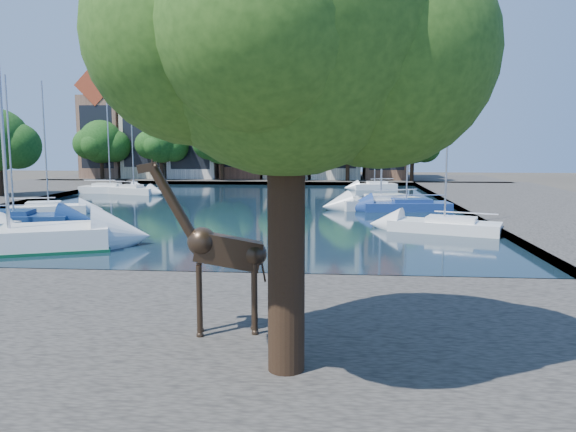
{
  "coord_description": "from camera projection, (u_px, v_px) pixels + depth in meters",
  "views": [
    {
      "loc": [
        8.54,
        -20.71,
        5.47
      ],
      "look_at": [
        6.94,
        -2.0,
        2.96
      ],
      "focal_mm": 35.0,
      "sensor_mm": 36.0,
      "label": 1
    }
  ],
  "objects": [
    {
      "name": "sailboat_right_d",
      "position": [
        374.0,
        185.0,
        62.89
      ],
      "size": [
        5.17,
        3.02,
        7.36
      ],
      "color": "white",
      "rests_on": "water_basin"
    },
    {
      "name": "far_tree_mid_west",
      "position": [
        223.0,
        142.0,
        71.56
      ],
      "size": [
        7.8,
        6.0,
        8.0
      ],
      "color": "#332114",
      "rests_on": "far_quay"
    },
    {
      "name": "right_quay",
      "position": [
        548.0,
        209.0,
        43.46
      ],
      "size": [
        14.0,
        52.0,
        0.5
      ],
      "primitive_type": "cube",
      "color": "#494640",
      "rests_on": "ground"
    },
    {
      "name": "plane_tree",
      "position": [
        292.0,
        31.0,
        11.34
      ],
      "size": [
        8.32,
        6.4,
        10.62
      ],
      "color": "#332114",
      "rests_on": "near_quay"
    },
    {
      "name": "sailboat_left_d",
      "position": [
        134.0,
        189.0,
        57.21
      ],
      "size": [
        5.32,
        3.31,
        7.87
      ],
      "color": "silver",
      "rests_on": "water_basin"
    },
    {
      "name": "townhouse_center",
      "position": [
        244.0,
        120.0,
        76.42
      ],
      "size": [
        5.44,
        9.18,
        16.93
      ],
      "color": "brown",
      "rests_on": "far_quay"
    },
    {
      "name": "sailboat_right_b",
      "position": [
        406.0,
        204.0,
        43.74
      ],
      "size": [
        6.94,
        3.05,
        10.74
      ],
      "color": "navy",
      "rests_on": "water_basin"
    },
    {
      "name": "townhouse_west_end",
      "position": [
        110.0,
        127.0,
        78.15
      ],
      "size": [
        5.44,
        9.18,
        14.93
      ],
      "color": "brown",
      "rests_on": "far_quay"
    },
    {
      "name": "sailboat_right_c",
      "position": [
        381.0,
        201.0,
        45.2
      ],
      "size": [
        7.42,
        4.91,
        12.46
      ],
      "color": "silver",
      "rests_on": "water_basin"
    },
    {
      "name": "far_tree_east",
      "position": [
        349.0,
        143.0,
        70.22
      ],
      "size": [
        7.54,
        5.8,
        7.84
      ],
      "color": "#332114",
      "rests_on": "far_quay"
    },
    {
      "name": "sailboat_left_e",
      "position": [
        110.0,
        188.0,
        58.7
      ],
      "size": [
        6.11,
        2.17,
        10.64
      ],
      "color": "white",
      "rests_on": "water_basin"
    },
    {
      "name": "water_basin",
      "position": [
        230.0,
        208.0,
        45.6
      ],
      "size": [
        38.0,
        50.0,
        0.08
      ],
      "primitive_type": "cube",
      "color": "black",
      "rests_on": "ground"
    },
    {
      "name": "giraffe_statue",
      "position": [
        218.0,
        250.0,
        14.34
      ],
      "size": [
        3.11,
        0.97,
        4.46
      ],
      "color": "#312418",
      "rests_on": "near_quay"
    },
    {
      "name": "far_tree_mid_east",
      "position": [
        285.0,
        144.0,
        70.91
      ],
      "size": [
        7.02,
        5.4,
        7.52
      ],
      "color": "#332114",
      "rests_on": "far_quay"
    },
    {
      "name": "sailboat_left_c",
      "position": [
        49.0,
        207.0,
        41.71
      ],
      "size": [
        5.67,
        3.69,
        9.72
      ],
      "color": "white",
      "rests_on": "water_basin"
    },
    {
      "name": "townhouse_west_inner",
      "position": [
        198.0,
        127.0,
        77.1
      ],
      "size": [
        6.43,
        9.18,
        15.15
      ],
      "color": "silver",
      "rests_on": "far_quay"
    },
    {
      "name": "sailboat_right_a",
      "position": [
        444.0,
        224.0,
        33.31
      ],
      "size": [
        6.76,
        4.28,
        10.56
      ],
      "color": "white",
      "rests_on": "water_basin"
    },
    {
      "name": "townhouse_east_mid",
      "position": [
        336.0,
        121.0,
        75.4
      ],
      "size": [
        6.43,
        9.18,
        16.65
      ],
      "color": "beige",
      "rests_on": "far_quay"
    },
    {
      "name": "townhouse_east_end",
      "position": [
        385.0,
        129.0,
        74.98
      ],
      "size": [
        5.44,
        9.18,
        14.43
      ],
      "color": "brown",
      "rests_on": "far_quay"
    },
    {
      "name": "far_tree_far_west",
      "position": [
        102.0,
        143.0,
        72.92
      ],
      "size": [
        7.28,
        5.6,
        7.68
      ],
      "color": "#332114",
      "rests_on": "far_quay"
    },
    {
      "name": "far_tree_west",
      "position": [
        162.0,
        144.0,
        72.26
      ],
      "size": [
        6.76,
        5.2,
        7.36
      ],
      "color": "#332114",
      "rests_on": "far_quay"
    },
    {
      "name": "far_tree_far_east",
      "position": [
        413.0,
        144.0,
        69.56
      ],
      "size": [
        6.76,
        5.2,
        7.36
      ],
      "color": "#332114",
      "rests_on": "far_quay"
    },
    {
      "name": "ground",
      "position": [
        116.0,
        282.0,
        21.9
      ],
      "size": [
        160.0,
        160.0,
        0.0
      ],
      "primitive_type": "plane",
      "color": "#38332B",
      "rests_on": "ground"
    },
    {
      "name": "near_quay",
      "position": [
        13.0,
        338.0,
        14.95
      ],
      "size": [
        50.0,
        14.0,
        0.5
      ],
      "primitive_type": "cube",
      "color": "#494640",
      "rests_on": "ground"
    },
    {
      "name": "far_quay",
      "position": [
        274.0,
        179.0,
        77.17
      ],
      "size": [
        60.0,
        16.0,
        0.5
      ],
      "primitive_type": "cube",
      "color": "#494640",
      "rests_on": "ground"
    },
    {
      "name": "townhouse_east_inner",
      "position": [
        288.0,
        124.0,
        76.0
      ],
      "size": [
        5.94,
        9.18,
        15.79
      ],
      "color": "tan",
      "rests_on": "far_quay"
    },
    {
      "name": "sailboat_left_b",
      "position": [
        14.0,
        217.0,
        35.92
      ],
      "size": [
        7.45,
        3.59,
        9.49
      ],
      "color": "navy",
      "rests_on": "water_basin"
    },
    {
      "name": "townhouse_west_mid",
      "position": [
        151.0,
        121.0,
        77.53
      ],
      "size": [
        5.94,
        9.18,
        16.79
      ],
      "color": "beige",
      "rests_on": "far_quay"
    }
  ]
}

